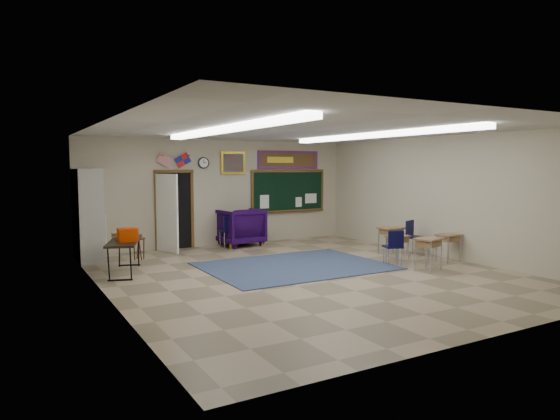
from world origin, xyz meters
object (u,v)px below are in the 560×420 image
wingback_armchair (240,227)px  wooden_stool (139,248)px  student_desk_front_right (391,239)px  folding_table (125,255)px  student_desk_front_left (398,248)px

wingback_armchair → wooden_stool: (-3.05, -0.78, -0.26)m
student_desk_front_right → wooden_stool: bearing=155.9°
folding_table → wingback_armchair: bearing=50.0°
wingback_armchair → wooden_stool: size_ratio=2.21×
wooden_stool → folding_table: bearing=-114.6°
folding_table → student_desk_front_left: bearing=0.3°
wingback_armchair → folding_table: bearing=25.7°
folding_table → wooden_stool: 1.54m
wingback_armchair → folding_table: 4.28m
folding_table → wooden_stool: (0.64, 1.39, -0.11)m
wingback_armchair → wooden_stool: 3.16m
student_desk_front_left → folding_table: bearing=146.4°
wingback_armchair → student_desk_front_right: size_ratio=1.64×
student_desk_front_right → wooden_stool: 6.27m
wingback_armchair → student_desk_front_left: (2.10, -4.18, -0.17)m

